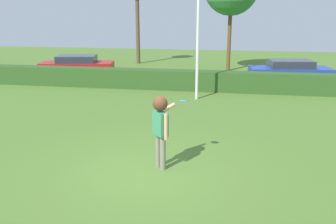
{
  "coord_description": "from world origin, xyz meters",
  "views": [
    {
      "loc": [
        1.94,
        -7.86,
        3.67
      ],
      "look_at": [
        0.25,
        1.28,
        1.15
      ],
      "focal_mm": 39.23,
      "sensor_mm": 36.0,
      "label": 1
    }
  ],
  "objects_px": {
    "parked_car_red": "(77,65)",
    "parked_car_blue": "(290,70)",
    "person": "(161,122)",
    "lamppost": "(198,7)",
    "frisbee": "(184,101)"
  },
  "relations": [
    {
      "from": "frisbee",
      "to": "parked_car_red",
      "type": "distance_m",
      "value": 14.04
    },
    {
      "from": "frisbee",
      "to": "parked_car_blue",
      "type": "height_order",
      "value": "frisbee"
    },
    {
      "from": "person",
      "to": "parked_car_blue",
      "type": "distance_m",
      "value": 13.03
    },
    {
      "from": "lamppost",
      "to": "parked_car_blue",
      "type": "distance_m",
      "value": 7.21
    },
    {
      "from": "frisbee",
      "to": "person",
      "type": "bearing_deg",
      "value": -123.83
    },
    {
      "from": "lamppost",
      "to": "parked_car_blue",
      "type": "relative_size",
      "value": 1.63
    },
    {
      "from": "frisbee",
      "to": "parked_car_blue",
      "type": "xyz_separation_m",
      "value": [
        4.09,
        11.51,
        -0.86
      ]
    },
    {
      "from": "lamppost",
      "to": "person",
      "type": "bearing_deg",
      "value": -90.41
    },
    {
      "from": "person",
      "to": "lamppost",
      "type": "height_order",
      "value": "lamppost"
    },
    {
      "from": "parked_car_red",
      "to": "parked_car_blue",
      "type": "distance_m",
      "value": 12.1
    },
    {
      "from": "frisbee",
      "to": "parked_car_blue",
      "type": "distance_m",
      "value": 12.25
    },
    {
      "from": "person",
      "to": "parked_car_red",
      "type": "relative_size",
      "value": 0.4
    },
    {
      "from": "person",
      "to": "parked_car_red",
      "type": "xyz_separation_m",
      "value": [
        -7.55,
        12.18,
        -0.47
      ]
    },
    {
      "from": "frisbee",
      "to": "parked_car_red",
      "type": "xyz_separation_m",
      "value": [
        -8.01,
        11.5,
        -0.86
      ]
    },
    {
      "from": "lamppost",
      "to": "parked_car_blue",
      "type": "xyz_separation_m",
      "value": [
        4.5,
        4.63,
        -3.21
      ]
    }
  ]
}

